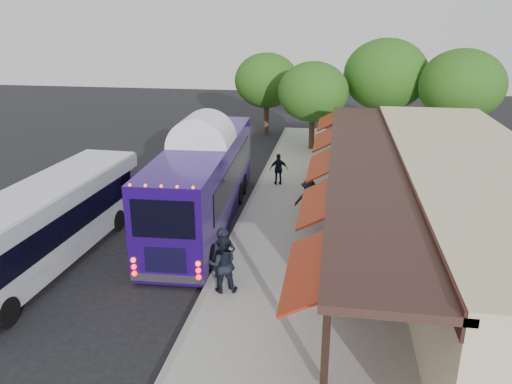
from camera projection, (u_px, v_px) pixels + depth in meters
The scene contains 15 objects.
ground at pixel (207, 289), 15.68m from camera, with size 90.00×90.00×0.00m, color black.
sidewalk at pixel (363, 244), 18.62m from camera, with size 10.00×40.00×0.15m, color #9E9B93.
curb at pixel (234, 235), 19.37m from camera, with size 0.20×40.00×0.16m, color gray.
station_shelter at pixel (465, 205), 17.53m from camera, with size 8.15×20.00×3.60m.
coach_bus at pixel (204, 177), 20.25m from camera, with size 2.87×11.38×3.61m.
city_bus at pixel (44, 223), 16.82m from camera, with size 2.61×10.33×2.76m.
ped_a at pixel (224, 259), 15.14m from camera, with size 0.72×0.47×1.98m, color black.
ped_b at pixel (223, 264), 15.01m from camera, with size 0.88×0.69×1.82m, color black.
ped_c at pixel (279, 169), 24.81m from camera, with size 0.92×0.38×1.56m, color black.
ped_d at pixel (308, 200), 20.35m from camera, with size 1.13×0.65×1.75m, color black.
sign_board at pixel (315, 247), 16.45m from camera, with size 0.24×0.49×1.13m.
tree_left at pixel (313, 92), 30.81m from camera, with size 4.36×4.36×5.59m.
tree_mid at pixel (386, 75), 31.98m from camera, with size 5.39×5.39×6.90m.
tree_right at pixel (462, 85), 29.50m from camera, with size 5.01×5.01×6.42m.
tree_far at pixel (267, 81), 35.26m from camera, with size 4.52×4.52×5.79m.
Camera 1 is at (3.74, -13.36, 8.06)m, focal length 35.00 mm.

